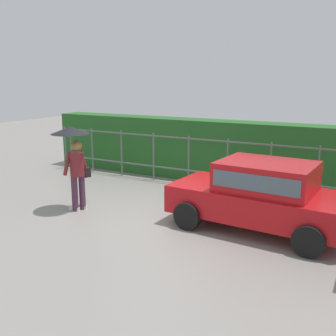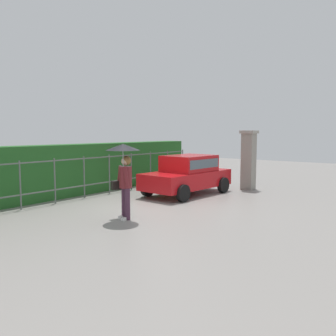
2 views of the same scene
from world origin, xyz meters
name	(u,v)px [view 1 (image 1 of 2)]	position (x,y,z in m)	size (l,w,h in m)	color
ground_plane	(153,217)	(0.00, 0.00, 0.00)	(40.00, 40.00, 0.00)	gray
car	(261,193)	(2.37, 0.48, 0.80)	(3.83, 2.06, 1.48)	#B71116
pedestrian	(74,152)	(-1.93, -0.40, 1.46)	(0.91, 0.92, 2.05)	#47283D
fence_section	(207,160)	(0.09, 2.98, 0.83)	(11.05, 0.05, 1.50)	#59605B
hedge_row	(219,151)	(0.09, 3.86, 0.95)	(12.00, 0.90, 1.90)	#235B23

